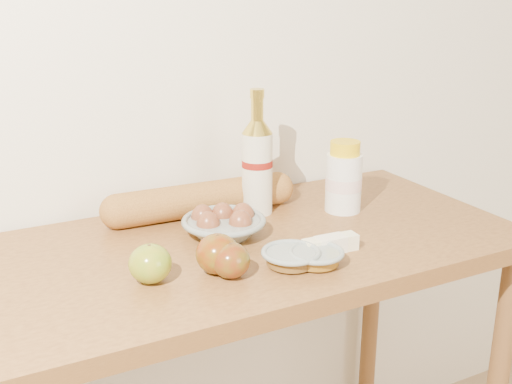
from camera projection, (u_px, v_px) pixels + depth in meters
back_wall at (188, 41)px, 1.56m from camera, size 3.50×0.02×2.60m
table at (250, 290)px, 1.45m from camera, size 1.20×0.60×0.90m
bourbon_bottle at (257, 164)px, 1.53m from camera, size 0.10×0.10×0.30m
cream_bottle at (344, 179)px, 1.56m from camera, size 0.11×0.11×0.18m
egg_bowl at (224, 224)px, 1.42m from camera, size 0.24×0.24×0.07m
baguette at (201, 199)px, 1.54m from camera, size 0.49×0.10×0.08m
apple_yellowgreen at (150, 264)px, 1.20m from camera, size 0.09×0.09×0.08m
apple_redgreen_front at (218, 254)px, 1.24m from camera, size 0.09×0.09×0.08m
apple_redgreen_right at (231, 260)px, 1.22m from camera, size 0.10×0.10×0.07m
sugar_bowl at (291, 257)px, 1.28m from camera, size 0.13×0.13×0.03m
syrup_bowl at (316, 257)px, 1.28m from camera, size 0.14×0.14×0.03m
butter_stick at (330, 245)px, 1.34m from camera, size 0.12×0.04×0.04m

